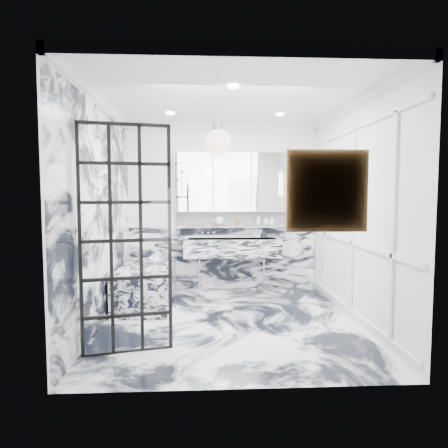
{
  "coord_description": "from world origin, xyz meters",
  "views": [
    {
      "loc": [
        -0.33,
        -5.0,
        1.63
      ],
      "look_at": [
        -0.04,
        0.5,
        1.21
      ],
      "focal_mm": 32.0,
      "sensor_mm": 36.0,
      "label": 1
    }
  ],
  "objects": [
    {
      "name": "soap_bottle_a",
      "position": [
        0.61,
        1.71,
        1.19
      ],
      "size": [
        0.1,
        0.1,
        0.19
      ],
      "primitive_type": "imported",
      "rotation": [
        0.0,
        0.0,
        0.37
      ],
      "color": "#8C5919",
      "rests_on": "ledge"
    },
    {
      "name": "floor",
      "position": [
        0.0,
        0.0,
        0.0
      ],
      "size": [
        3.6,
        3.6,
        0.0
      ],
      "primitive_type": "plane",
      "color": "white",
      "rests_on": "ground"
    },
    {
      "name": "ceiling",
      "position": [
        0.0,
        0.0,
        2.8
      ],
      "size": [
        3.6,
        3.6,
        0.0
      ],
      "primitive_type": "plane",
      "rotation": [
        3.14,
        0.0,
        0.0
      ],
      "color": "white",
      "rests_on": "wall_back"
    },
    {
      "name": "marble_clad_back",
      "position": [
        0.0,
        1.78,
        0.53
      ],
      "size": [
        3.18,
        0.05,
        1.05
      ],
      "primitive_type": "cube",
      "color": "white",
      "rests_on": "floor"
    },
    {
      "name": "soap_bottle_c",
      "position": [
        0.74,
        1.71,
        1.16
      ],
      "size": [
        0.12,
        0.12,
        0.14
      ],
      "primitive_type": "imported",
      "rotation": [
        0.0,
        0.0,
        -0.1
      ],
      "color": "silver",
      "rests_on": "ledge"
    },
    {
      "name": "mirror_cabinet",
      "position": [
        0.15,
        1.73,
        1.82
      ],
      "size": [
        1.9,
        0.16,
        1.0
      ],
      "primitive_type": "cube",
      "color": "white",
      "rests_on": "wall_back"
    },
    {
      "name": "sconce_right",
      "position": [
        0.97,
        1.63,
        1.78
      ],
      "size": [
        0.07,
        0.07,
        0.4
      ],
      "primitive_type": "cylinder",
      "color": "white",
      "rests_on": "mirror_cabinet"
    },
    {
      "name": "wall_left",
      "position": [
        -1.6,
        0.0,
        1.4
      ],
      "size": [
        0.0,
        3.6,
        3.6
      ],
      "primitive_type": "plane",
      "rotation": [
        1.57,
        0.0,
        1.57
      ],
      "color": "white",
      "rests_on": "floor"
    },
    {
      "name": "panel_molding",
      "position": [
        1.58,
        0.0,
        1.3
      ],
      "size": [
        0.03,
        3.4,
        2.3
      ],
      "primitive_type": "cube",
      "color": "white",
      "rests_on": "floor"
    },
    {
      "name": "wall_right",
      "position": [
        1.6,
        0.0,
        1.4
      ],
      "size": [
        0.0,
        3.6,
        3.6
      ],
      "primitive_type": "plane",
      "rotation": [
        1.57,
        0.0,
        -1.57
      ],
      "color": "white",
      "rests_on": "floor"
    },
    {
      "name": "ledge",
      "position": [
        0.15,
        1.72,
        1.07
      ],
      "size": [
        1.9,
        0.14,
        0.04
      ],
      "primitive_type": "cube",
      "color": "silver",
      "rests_on": "wall_back"
    },
    {
      "name": "marble_clad_left",
      "position": [
        -1.59,
        0.0,
        1.34
      ],
      "size": [
        0.02,
        3.56,
        2.68
      ],
      "primitive_type": "cube",
      "color": "white",
      "rests_on": "floor"
    },
    {
      "name": "pendant_light",
      "position": [
        -0.19,
        -1.36,
        2.09
      ],
      "size": [
        0.24,
        0.24,
        0.24
      ],
      "primitive_type": "sphere",
      "color": "white",
      "rests_on": "ceiling"
    },
    {
      "name": "wall_back",
      "position": [
        0.0,
        1.8,
        1.4
      ],
      "size": [
        3.6,
        0.0,
        3.6
      ],
      "primitive_type": "plane",
      "rotation": [
        1.57,
        0.0,
        0.0
      ],
      "color": "white",
      "rests_on": "floor"
    },
    {
      "name": "bathtub",
      "position": [
        -1.18,
        0.9,
        0.28
      ],
      "size": [
        0.75,
        1.65,
        0.55
      ],
      "primitive_type": "cube",
      "color": "silver",
      "rests_on": "floor"
    },
    {
      "name": "face_pot",
      "position": [
        -0.06,
        1.71,
        1.17
      ],
      "size": [
        0.16,
        0.16,
        0.16
      ],
      "primitive_type": "sphere",
      "color": "white",
      "rests_on": "ledge"
    },
    {
      "name": "trough_sink",
      "position": [
        0.15,
        1.55,
        0.73
      ],
      "size": [
        1.6,
        0.45,
        0.3
      ],
      "primitive_type": "cube",
      "color": "silver",
      "rests_on": "wall_back"
    },
    {
      "name": "artwork",
      "position": [
        0.69,
        -1.76,
        1.65
      ],
      "size": [
        0.57,
        0.06,
        0.57
      ],
      "primitive_type": "cube",
      "color": "orange",
      "rests_on": "wall_front"
    },
    {
      "name": "soap_bottle_b",
      "position": [
        0.83,
        1.71,
        1.17
      ],
      "size": [
        0.08,
        0.08,
        0.16
      ],
      "primitive_type": "imported",
      "rotation": [
        0.0,
        0.0,
        -0.07
      ],
      "color": "#4C4C51",
      "rests_on": "ledge"
    },
    {
      "name": "flower_vase",
      "position": [
        -0.99,
        0.3,
        0.61
      ],
      "size": [
        0.08,
        0.08,
        0.12
      ],
      "primitive_type": "cylinder",
      "color": "silver",
      "rests_on": "bathtub"
    },
    {
      "name": "crittall_door",
      "position": [
        -1.11,
        -0.96,
        1.16
      ],
      "size": [
        0.87,
        0.22,
        2.31
      ],
      "primitive_type": null,
      "rotation": [
        0.0,
        0.0,
        0.21
      ],
      "color": "black",
      "rests_on": "floor"
    },
    {
      "name": "amber_bottle",
      "position": [
        0.26,
        1.71,
        1.14
      ],
      "size": [
        0.04,
        0.04,
        0.1
      ],
      "primitive_type": "cylinder",
      "color": "#8C5919",
      "rests_on": "ledge"
    },
    {
      "name": "wall_front",
      "position": [
        0.0,
        -1.8,
        1.4
      ],
      "size": [
        3.6,
        0.0,
        3.6
      ],
      "primitive_type": "plane",
      "rotation": [
        -1.57,
        0.0,
        0.0
      ],
      "color": "white",
      "rests_on": "floor"
    },
    {
      "name": "subway_tile",
      "position": [
        0.15,
        1.78,
        1.21
      ],
      "size": [
        1.9,
        0.03,
        0.23
      ],
      "primitive_type": "cube",
      "color": "white",
      "rests_on": "wall_back"
    },
    {
      "name": "sconce_left",
      "position": [
        -0.67,
        1.63,
        1.78
      ],
      "size": [
        0.07,
        0.07,
        0.4
      ],
      "primitive_type": "cylinder",
      "color": "white",
      "rests_on": "mirror_cabinet"
    }
  ]
}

